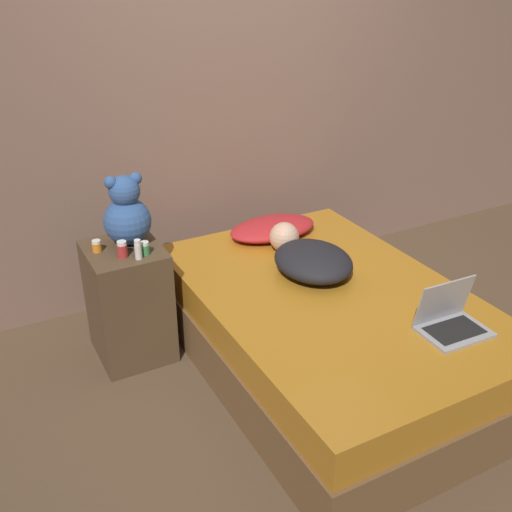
% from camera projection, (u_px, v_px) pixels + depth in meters
% --- Properties ---
extents(ground_plane, '(12.00, 12.00, 0.00)m').
position_uv_depth(ground_plane, '(326.00, 365.00, 3.41)').
color(ground_plane, brown).
extents(wall_back, '(8.00, 0.06, 2.60)m').
position_uv_depth(wall_back, '(225.00, 93.00, 3.82)').
color(wall_back, '#846656').
rests_on(wall_back, ground_plane).
extents(bed, '(1.33, 1.98, 0.49)m').
position_uv_depth(bed, '(329.00, 330.00, 3.30)').
color(bed, brown).
rests_on(bed, ground_plane).
extents(nightstand, '(0.40, 0.45, 0.67)m').
position_uv_depth(nightstand, '(129.00, 302.00, 3.38)').
color(nightstand, brown).
rests_on(nightstand, ground_plane).
extents(pillow, '(0.58, 0.34, 0.10)m').
position_uv_depth(pillow, '(273.00, 228.00, 3.80)').
color(pillow, red).
rests_on(pillow, bed).
extents(person_lying, '(0.43, 0.66, 0.18)m').
position_uv_depth(person_lying, '(309.00, 257.00, 3.38)').
color(person_lying, black).
rests_on(person_lying, bed).
extents(laptop, '(0.33, 0.25, 0.24)m').
position_uv_depth(laptop, '(450.00, 320.00, 2.85)').
color(laptop, '#9E9EA3').
rests_on(laptop, bed).
extents(teddy_bear, '(0.26, 0.26, 0.40)m').
position_uv_depth(teddy_bear, '(127.00, 214.00, 3.22)').
color(teddy_bear, '#335693').
rests_on(teddy_bear, nightstand).
extents(bottle_white, '(0.04, 0.04, 0.11)m').
position_uv_depth(bottle_white, '(138.00, 250.00, 3.10)').
color(bottle_white, white).
rests_on(bottle_white, nightstand).
extents(bottle_orange, '(0.05, 0.05, 0.06)m').
position_uv_depth(bottle_orange, '(97.00, 246.00, 3.19)').
color(bottle_orange, orange).
rests_on(bottle_orange, nightstand).
extents(bottle_red, '(0.05, 0.05, 0.09)m').
position_uv_depth(bottle_red, '(122.00, 249.00, 3.12)').
color(bottle_red, '#B72D2D').
rests_on(bottle_red, nightstand).
extents(bottle_green, '(0.05, 0.05, 0.07)m').
position_uv_depth(bottle_green, '(145.00, 248.00, 3.15)').
color(bottle_green, '#3D8E4C').
rests_on(bottle_green, nightstand).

